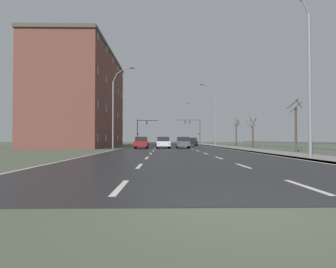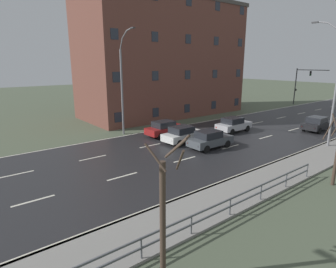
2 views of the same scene
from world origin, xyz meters
name	(u,v)px [view 1 (image 1 of 2)]	position (x,y,z in m)	size (l,w,h in m)	color
ground_plane	(170,146)	(0.00, 48.00, -0.06)	(160.00, 160.00, 0.12)	#4C5642
road_asphalt_strip	(169,145)	(0.00, 60.00, 0.01)	(14.00, 120.00, 0.03)	#232326
sidewalk_right	(204,144)	(8.43, 60.00, 0.06)	(3.00, 120.00, 0.12)	gray
guardrail	(283,145)	(9.85, 20.23, 0.70)	(0.07, 25.19, 1.00)	#515459
street_lamp_foreground	(307,76)	(7.46, 11.41, 5.08)	(2.29, 0.24, 10.34)	slate
street_lamp_midground	(214,116)	(7.41, 41.19, 5.20)	(2.79, 0.24, 10.68)	slate
street_lamp_distant	(195,124)	(7.46, 70.97, 5.63)	(2.45, 0.24, 11.49)	slate
street_lamp_left_bank	(115,109)	(-7.40, 29.28, 5.03)	(2.78, 0.24, 10.34)	slate
traffic_signal_right	(194,127)	(6.48, 62.89, 4.41)	(5.82, 0.36, 6.37)	#38383A
traffic_signal_left	(141,128)	(-6.92, 63.99, 4.17)	(5.44, 0.36, 6.32)	#38383A
car_far_left	(163,142)	(-1.33, 32.01, 0.80)	(1.99, 4.18, 1.57)	silver
car_near_left	(164,142)	(-1.19, 39.05, 0.80)	(1.84, 4.10, 1.57)	#B7B7BC
car_distant	(192,142)	(4.13, 46.60, 0.80)	(1.90, 4.13, 1.57)	black
car_far_right	(141,142)	(-4.27, 32.18, 0.80)	(1.90, 4.13, 1.57)	maroon
car_near_right	(183,142)	(1.40, 32.71, 0.80)	(1.89, 4.13, 1.57)	#474C51
brick_building	(82,100)	(-14.72, 39.99, 7.78)	(10.25, 23.21, 15.54)	brown
bare_tree_near	(296,126)	(11.13, 20.33, 2.46)	(1.33, 1.29, 5.17)	#423328
bare_tree_mid	(253,134)	(11.29, 33.09, 2.03)	(1.28, 1.35, 4.38)	#423328
bare_tree_far	(236,133)	(11.74, 43.31, 2.39)	(1.21, 1.37, 5.00)	#423328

